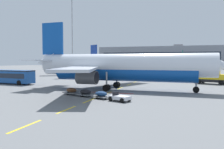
% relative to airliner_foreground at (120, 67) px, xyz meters
% --- Properties ---
extents(apron_paint_markings, '(8.00, 94.91, 0.01)m').
position_rel_airliner_foreground_xyz_m(apron_paint_markings, '(-0.53, 11.15, -3.95)').
color(apron_paint_markings, yellow).
rests_on(apron_paint_markings, ground).
extents(airliner_foreground, '(34.77, 34.60, 12.20)m').
position_rel_airliner_foreground_xyz_m(airliner_foreground, '(0.00, 0.00, 0.00)').
color(airliner_foreground, silver).
rests_on(airliner_foreground, ground).
extents(airliner_mid_left, '(26.61, 24.65, 10.37)m').
position_rel_airliner_foreground_xyz_m(airliner_mid_left, '(-27.93, 42.25, -0.59)').
color(airliner_mid_left, white).
rests_on(airliner_mid_left, ground).
extents(airliner_far_center, '(30.08, 30.18, 10.60)m').
position_rel_airliner_foreground_xyz_m(airliner_far_center, '(9.18, 77.63, -0.52)').
color(airliner_far_center, silver).
rests_on(airliner_far_center, ground).
extents(apron_shuttle_bus, '(12.26, 4.13, 3.00)m').
position_rel_airliner_foreground_xyz_m(apron_shuttle_bus, '(-25.60, 2.96, -2.20)').
color(apron_shuttle_bus, '#194C99').
rests_on(apron_shuttle_bus, ground).
extents(fuel_service_truck, '(7.38, 4.91, 3.14)m').
position_rel_airliner_foreground_xyz_m(fuel_service_truck, '(16.01, 15.97, -2.30)').
color(fuel_service_truck, black).
rests_on(fuel_service_truck, ground).
extents(baggage_train, '(11.24, 5.91, 1.14)m').
position_rel_airliner_foreground_xyz_m(baggage_train, '(-0.97, -9.79, -3.42)').
color(baggage_train, silver).
rests_on(baggage_train, ground).
extents(apron_light_mast_near, '(1.80, 1.80, 27.48)m').
position_rel_airliner_foreground_xyz_m(apron_light_mast_near, '(-28.03, 37.64, 12.94)').
color(apron_light_mast_near, slate).
rests_on(apron_light_mast_near, ground).
extents(terminal_satellite, '(82.86, 23.27, 16.43)m').
position_rel_airliner_foreground_xyz_m(terminal_satellite, '(-7.27, 131.80, 3.48)').
color(terminal_satellite, gray).
rests_on(terminal_satellite, ground).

